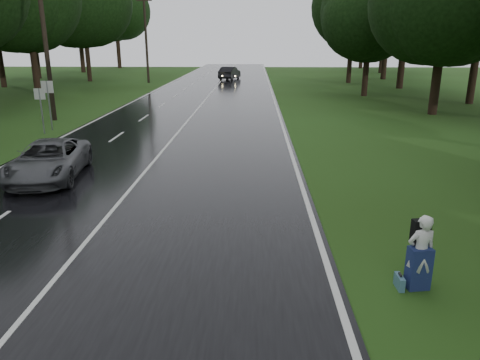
% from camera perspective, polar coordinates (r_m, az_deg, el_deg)
% --- Properties ---
extents(ground, '(160.00, 160.00, 0.00)m').
position_cam_1_polar(ground, '(10.98, -20.94, -10.17)').
color(ground, '#254A16').
rests_on(ground, ground).
extents(road, '(12.00, 140.00, 0.04)m').
position_cam_1_polar(road, '(29.63, -6.30, 7.69)').
color(road, black).
rests_on(road, ground).
extents(lane_center, '(0.12, 140.00, 0.01)m').
position_cam_1_polar(lane_center, '(29.63, -6.31, 7.74)').
color(lane_center, silver).
rests_on(lane_center, road).
extents(grey_car, '(2.85, 5.05, 1.33)m').
position_cam_1_polar(grey_car, '(17.73, -22.90, 2.33)').
color(grey_car, '#4D4F52').
rests_on(grey_car, road).
extents(far_car, '(2.72, 5.11, 1.60)m').
position_cam_1_polar(far_car, '(59.61, -1.31, 13.29)').
color(far_car, black).
rests_on(far_car, road).
extents(hitchhiker, '(0.63, 0.59, 1.59)m').
position_cam_1_polar(hitchhiker, '(9.85, 21.70, -8.70)').
color(hitchhiker, silver).
rests_on(hitchhiker, ground).
extents(suitcase, '(0.12, 0.39, 0.28)m').
position_cam_1_polar(suitcase, '(9.96, 19.38, -11.99)').
color(suitcase, '#426D82').
rests_on(suitcase, ground).
extents(utility_pole_mid, '(1.80, 0.28, 10.38)m').
position_cam_1_polar(utility_pole_mid, '(31.26, -22.24, 6.99)').
color(utility_pole_mid, black).
rests_on(utility_pole_mid, ground).
extents(utility_pole_far, '(1.80, 0.28, 10.19)m').
position_cam_1_polar(utility_pole_far, '(56.35, -11.40, 11.89)').
color(utility_pole_far, black).
rests_on(utility_pole_far, ground).
extents(road_sign_a, '(0.58, 0.10, 2.42)m').
position_cam_1_polar(road_sign_a, '(26.83, -23.34, 5.37)').
color(road_sign_a, white).
rests_on(road_sign_a, ground).
extents(road_sign_b, '(0.65, 0.10, 2.72)m').
position_cam_1_polar(road_sign_b, '(27.73, -22.49, 5.81)').
color(road_sign_b, white).
rests_on(road_sign_b, ground).
extents(tree_left_e, '(9.37, 9.37, 14.64)m').
position_cam_1_polar(tree_left_e, '(47.68, -24.01, 9.87)').
color(tree_left_e, black).
rests_on(tree_left_e, ground).
extents(tree_left_f, '(10.12, 10.12, 15.82)m').
position_cam_1_polar(tree_left_f, '(60.29, -18.31, 11.70)').
color(tree_left_f, black).
rests_on(tree_left_f, ground).
extents(tree_right_d, '(8.03, 8.03, 12.55)m').
position_cam_1_polar(tree_right_d, '(33.96, 22.97, 7.62)').
color(tree_right_d, black).
rests_on(tree_right_d, ground).
extents(tree_right_e, '(7.59, 7.59, 11.86)m').
position_cam_1_polar(tree_right_e, '(43.47, 15.29, 10.16)').
color(tree_right_e, black).
rests_on(tree_right_e, ground).
extents(tree_right_f, '(9.48, 9.48, 14.82)m').
position_cam_1_polar(tree_right_f, '(56.72, 13.44, 11.79)').
color(tree_right_f, black).
rests_on(tree_right_f, ground).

